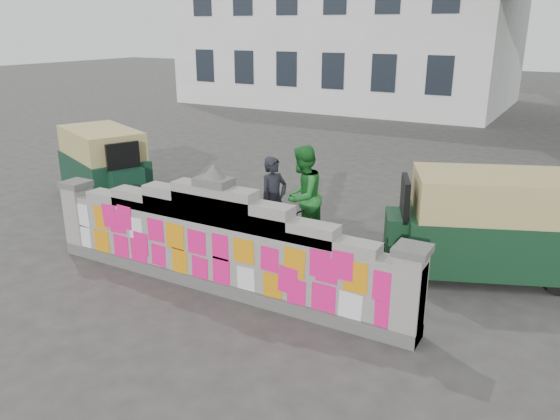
{
  "coord_description": "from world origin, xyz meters",
  "views": [
    {
      "loc": [
        4.68,
        -6.24,
        3.91
      ],
      "look_at": [
        0.55,
        1.0,
        1.1
      ],
      "focal_mm": 35.0,
      "sensor_mm": 36.0,
      "label": 1
    }
  ],
  "objects_px": {
    "pedestrian": "(302,197)",
    "rickshaw_left": "(104,162)",
    "cyclist_bike": "(274,231)",
    "cyclist_rider": "(274,214)",
    "rickshaw_right": "(485,224)"
  },
  "relations": [
    {
      "from": "pedestrian",
      "to": "rickshaw_left",
      "type": "bearing_deg",
      "value": -95.27
    },
    {
      "from": "cyclist_rider",
      "to": "rickshaw_right",
      "type": "distance_m",
      "value": 3.52
    },
    {
      "from": "pedestrian",
      "to": "rickshaw_right",
      "type": "bearing_deg",
      "value": 94.9
    },
    {
      "from": "rickshaw_left",
      "to": "rickshaw_right",
      "type": "height_order",
      "value": "rickshaw_right"
    },
    {
      "from": "pedestrian",
      "to": "rickshaw_right",
      "type": "relative_size",
      "value": 0.6
    },
    {
      "from": "rickshaw_right",
      "to": "pedestrian",
      "type": "bearing_deg",
      "value": -15.95
    },
    {
      "from": "pedestrian",
      "to": "rickshaw_left",
      "type": "xyz_separation_m",
      "value": [
        -5.51,
        0.4,
        -0.1
      ]
    },
    {
      "from": "cyclist_bike",
      "to": "cyclist_rider",
      "type": "bearing_deg",
      "value": -71.09
    },
    {
      "from": "cyclist_bike",
      "to": "rickshaw_left",
      "type": "bearing_deg",
      "value": 97.51
    },
    {
      "from": "cyclist_bike",
      "to": "rickshaw_left",
      "type": "distance_m",
      "value": 5.4
    },
    {
      "from": "rickshaw_left",
      "to": "pedestrian",
      "type": "bearing_deg",
      "value": 19.21
    },
    {
      "from": "pedestrian",
      "to": "rickshaw_left",
      "type": "distance_m",
      "value": 5.52
    },
    {
      "from": "cyclist_bike",
      "to": "pedestrian",
      "type": "distance_m",
      "value": 0.85
    },
    {
      "from": "cyclist_rider",
      "to": "rickshaw_left",
      "type": "height_order",
      "value": "rickshaw_left"
    },
    {
      "from": "cyclist_rider",
      "to": "rickshaw_left",
      "type": "bearing_deg",
      "value": 97.51
    }
  ]
}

